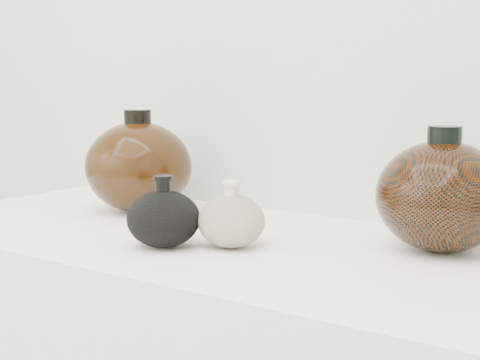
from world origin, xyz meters
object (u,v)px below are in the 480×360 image
Objects in this scene: cream_gourd_vase at (231,221)px; right_round_pot at (442,196)px; black_gourd_vase at (164,218)px; left_round_pot at (139,166)px.

right_round_pot reaches higher than cream_gourd_vase.
right_round_pot is at bearing 30.50° from black_gourd_vase.
cream_gourd_vase is 0.53× the size of left_round_pot.
black_gourd_vase is 0.60× the size of left_round_pot.
cream_gourd_vase is at bearing 33.22° from black_gourd_vase.
right_round_pot reaches higher than black_gourd_vase.
left_round_pot is at bearing 156.61° from cream_gourd_vase.
right_round_pot is (0.58, 0.02, -0.00)m from left_round_pot.
black_gourd_vase is 0.41m from right_round_pot.
right_round_pot is at bearing 1.85° from left_round_pot.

